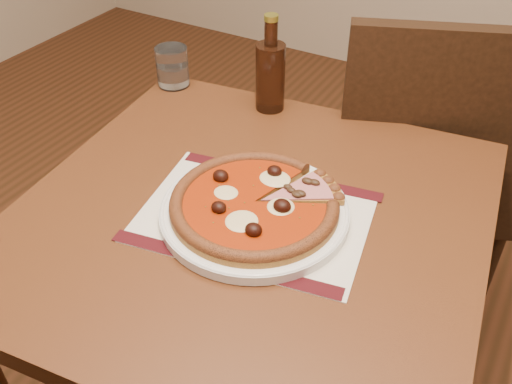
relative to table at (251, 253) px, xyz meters
The scene contains 8 objects.
table is the anchor object (origin of this frame).
chair_far 0.61m from the table, 73.04° to the left, with size 0.59×0.59×0.96m.
placemat 0.10m from the table, 32.80° to the right, with size 0.39×0.28×0.00m, color silver.
plate 0.11m from the table, 32.80° to the right, with size 0.33×0.33×0.02m, color white.
pizza 0.13m from the table, 33.23° to the right, with size 0.29×0.29×0.04m.
ham_slice 0.17m from the table, 40.00° to the left, with size 0.12×0.14×0.02m.
water_glass 0.53m from the table, 141.43° to the left, with size 0.08×0.08×0.09m, color white.
bottle 0.41m from the table, 113.33° to the left, with size 0.06×0.06×0.21m.
Camera 1 is at (0.18, 0.20, 1.40)m, focal length 40.00 mm.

